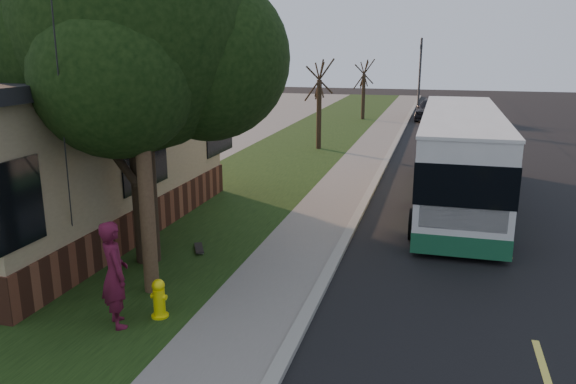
% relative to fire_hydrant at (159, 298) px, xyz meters
% --- Properties ---
extents(ground, '(120.00, 120.00, 0.00)m').
position_rel_fire_hydrant_xyz_m(ground, '(2.60, 0.00, -0.43)').
color(ground, black).
rests_on(ground, ground).
extents(road, '(8.00, 80.00, 0.01)m').
position_rel_fire_hydrant_xyz_m(road, '(6.60, 10.00, -0.43)').
color(road, black).
rests_on(road, ground).
extents(curb, '(0.25, 80.00, 0.12)m').
position_rel_fire_hydrant_xyz_m(curb, '(2.60, 10.00, -0.37)').
color(curb, gray).
rests_on(curb, ground).
extents(sidewalk, '(2.00, 80.00, 0.08)m').
position_rel_fire_hydrant_xyz_m(sidewalk, '(1.60, 10.00, -0.39)').
color(sidewalk, slate).
rests_on(sidewalk, ground).
extents(grass_verge, '(5.00, 80.00, 0.07)m').
position_rel_fire_hydrant_xyz_m(grass_verge, '(-1.90, 10.00, -0.40)').
color(grass_verge, black).
rests_on(grass_verge, ground).
extents(building_lot, '(15.00, 80.00, 0.04)m').
position_rel_fire_hydrant_xyz_m(building_lot, '(-11.90, 10.00, -0.41)').
color(building_lot, slate).
rests_on(building_lot, ground).
extents(fire_hydrant, '(0.32, 0.32, 0.74)m').
position_rel_fire_hydrant_xyz_m(fire_hydrant, '(0.00, 0.00, 0.00)').
color(fire_hydrant, yellow).
rests_on(fire_hydrant, grass_verge).
extents(utility_pole, '(2.86, 3.21, 9.07)m').
position_rel_fire_hydrant_xyz_m(utility_pole, '(-0.71, 0.99, 4.20)').
color(utility_pole, '#473321').
rests_on(utility_pole, ground).
extents(leafy_tree, '(6.30, 6.00, 7.80)m').
position_rel_fire_hydrant_xyz_m(leafy_tree, '(-1.57, 2.65, 4.73)').
color(leafy_tree, black).
rests_on(leafy_tree, grass_verge).
extents(bare_tree_near, '(1.38, 1.21, 4.31)m').
position_rel_fire_hydrant_xyz_m(bare_tree_near, '(-0.90, 18.00, 1.72)').
color(bare_tree_near, black).
rests_on(bare_tree_near, grass_verge).
extents(bare_tree_far, '(1.38, 1.21, 4.03)m').
position_rel_fire_hydrant_xyz_m(bare_tree_far, '(-0.40, 30.00, 1.57)').
color(bare_tree_far, black).
rests_on(bare_tree_far, grass_verge).
extents(traffic_signal, '(0.18, 0.22, 5.50)m').
position_rel_fire_hydrant_xyz_m(traffic_signal, '(3.10, 34.00, 2.73)').
color(traffic_signal, '#2D2D30').
rests_on(traffic_signal, ground).
extents(transit_bus, '(2.51, 10.91, 2.95)m').
position_rel_fire_hydrant_xyz_m(transit_bus, '(5.42, 9.78, 1.14)').
color(transit_bus, silver).
rests_on(transit_bus, ground).
extents(skateboarder, '(0.83, 0.83, 1.95)m').
position_rel_fire_hydrant_xyz_m(skateboarder, '(-0.57, -0.47, 0.61)').
color(skateboarder, '#531027').
rests_on(skateboarder, grass_verge).
extents(skateboard_main, '(0.52, 0.76, 0.07)m').
position_rel_fire_hydrant_xyz_m(skateboard_main, '(-0.73, 3.41, -0.31)').
color(skateboard_main, black).
rests_on(skateboard_main, grass_verge).
extents(dumpster, '(1.36, 1.09, 1.18)m').
position_rel_fire_hydrant_xyz_m(dumpster, '(-6.52, 5.59, 0.20)').
color(dumpster, black).
rests_on(dumpster, building_lot).
extents(distant_car, '(2.27, 4.62, 1.52)m').
position_rel_fire_hydrant_xyz_m(distant_car, '(4.10, 31.30, 0.33)').
color(distant_car, black).
rests_on(distant_car, ground).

